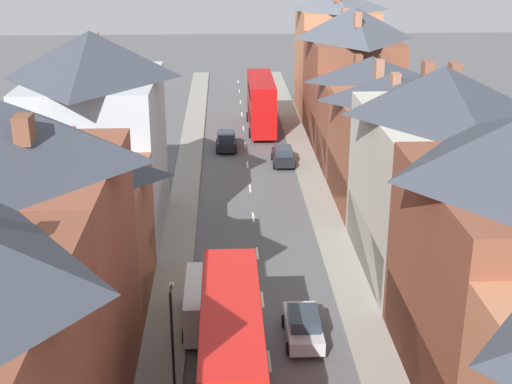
# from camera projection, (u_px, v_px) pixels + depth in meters

# --- Properties ---
(pavement_left) EXTENTS (2.20, 104.00, 0.14)m
(pavement_left) POSITION_uv_depth(u_px,v_px,m) (183.00, 207.00, 52.31)
(pavement_left) COLOR gray
(pavement_left) RESTS_ON ground
(pavement_right) EXTENTS (2.20, 104.00, 0.14)m
(pavement_right) POSITION_uv_depth(u_px,v_px,m) (321.00, 205.00, 52.75)
(pavement_right) COLOR gray
(pavement_right) RESTS_ON ground
(centre_line_dashes) EXTENTS (0.14, 97.80, 0.01)m
(centre_line_dashes) POSITION_uv_depth(u_px,v_px,m) (253.00, 217.00, 50.68)
(centre_line_dashes) COLOR silver
(centre_line_dashes) RESTS_ON ground
(terrace_row_left) EXTENTS (8.00, 52.14, 13.80)m
(terrace_row_left) POSITION_uv_depth(u_px,v_px,m) (10.00, 294.00, 26.99)
(terrace_row_left) COLOR #A36042
(terrace_row_left) RESTS_ON ground
(terrace_row_right) EXTENTS (8.00, 81.71, 13.19)m
(terrace_row_right) POSITION_uv_depth(u_px,v_px,m) (421.00, 161.00, 43.96)
(terrace_row_right) COLOR #A36042
(terrace_row_right) RESTS_ON ground
(double_decker_bus_lead) EXTENTS (2.74, 10.80, 5.30)m
(double_decker_bus_lead) POSITION_uv_depth(u_px,v_px,m) (232.00, 357.00, 29.14)
(double_decker_bus_lead) COLOR red
(double_decker_bus_lead) RESTS_ON ground
(double_decker_bus_mid_street) EXTENTS (2.74, 10.80, 5.30)m
(double_decker_bus_mid_street) POSITION_uv_depth(u_px,v_px,m) (261.00, 103.00, 71.82)
(double_decker_bus_mid_street) COLOR #B70F0F
(double_decker_bus_mid_street) RESTS_ON ground
(car_near_blue) EXTENTS (1.90, 4.14, 1.60)m
(car_near_blue) POSITION_uv_depth(u_px,v_px,m) (303.00, 326.00, 35.30)
(car_near_blue) COLOR #B7BABF
(car_near_blue) RESTS_ON ground
(car_near_silver) EXTENTS (1.90, 4.13, 1.59)m
(car_near_silver) POSITION_uv_depth(u_px,v_px,m) (283.00, 156.00, 61.74)
(car_near_silver) COLOR black
(car_near_silver) RESTS_ON ground
(car_parked_left_a) EXTENTS (1.90, 4.32, 1.71)m
(car_parked_left_a) POSITION_uv_depth(u_px,v_px,m) (226.00, 141.00, 65.95)
(car_parked_left_a) COLOR black
(car_parked_left_a) RESTS_ON ground
(delivery_van) EXTENTS (2.20, 5.20, 2.41)m
(delivery_van) POSITION_uv_depth(u_px,v_px,m) (205.00, 303.00, 36.35)
(delivery_van) COLOR white
(delivery_van) RESTS_ON ground
(street_lamp) EXTENTS (0.20, 1.12, 5.50)m
(street_lamp) POSITION_uv_depth(u_px,v_px,m) (173.00, 339.00, 29.65)
(street_lamp) COLOR black
(street_lamp) RESTS_ON ground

